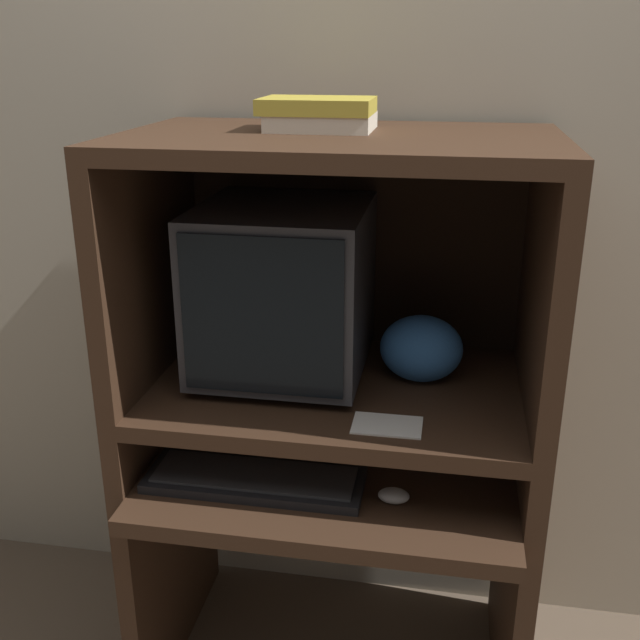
% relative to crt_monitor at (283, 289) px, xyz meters
% --- Properties ---
extents(wall_back, '(6.00, 0.06, 2.60)m').
position_rel_crt_monitor_xyz_m(wall_back, '(0.13, 0.30, 0.31)').
color(wall_back, '#B2A893').
rests_on(wall_back, ground_plane).
extents(desk_base, '(0.88, 0.63, 0.62)m').
position_rel_crt_monitor_xyz_m(desk_base, '(0.13, -0.09, -0.60)').
color(desk_base, '#382316').
rests_on(desk_base, ground_plane).
extents(desk_monitor_shelf, '(0.88, 0.56, 0.17)m').
position_rel_crt_monitor_xyz_m(desk_monitor_shelf, '(0.13, -0.04, -0.24)').
color(desk_monitor_shelf, '#382316').
rests_on(desk_monitor_shelf, desk_base).
extents(hutch_upper, '(0.88, 0.56, 0.54)m').
position_rel_crt_monitor_xyz_m(hutch_upper, '(0.13, -0.01, 0.16)').
color(hutch_upper, '#382316').
rests_on(hutch_upper, desk_monitor_shelf).
extents(crt_monitor, '(0.36, 0.40, 0.38)m').
position_rel_crt_monitor_xyz_m(crt_monitor, '(0.00, 0.00, 0.00)').
color(crt_monitor, '#333338').
rests_on(crt_monitor, desk_monitor_shelf).
extents(keyboard, '(0.46, 0.16, 0.03)m').
position_rel_crt_monitor_xyz_m(keyboard, '(-0.02, -0.21, -0.36)').
color(keyboard, black).
rests_on(keyboard, desk_base).
extents(mouse, '(0.06, 0.04, 0.03)m').
position_rel_crt_monitor_xyz_m(mouse, '(0.27, -0.23, -0.35)').
color(mouse, '#B7B7B7').
rests_on(mouse, desk_base).
extents(snack_bag, '(0.18, 0.14, 0.15)m').
position_rel_crt_monitor_xyz_m(snack_bag, '(0.31, 0.01, -0.12)').
color(snack_bag, '#336BB7').
rests_on(snack_bag, desk_monitor_shelf).
extents(book_stack, '(0.23, 0.18, 0.06)m').
position_rel_crt_monitor_xyz_m(book_stack, '(0.08, 0.01, 0.37)').
color(book_stack, beige).
rests_on(book_stack, hutch_upper).
extents(paper_card, '(0.14, 0.09, 0.00)m').
position_rel_crt_monitor_xyz_m(paper_card, '(0.26, -0.22, -0.20)').
color(paper_card, white).
rests_on(paper_card, desk_monitor_shelf).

